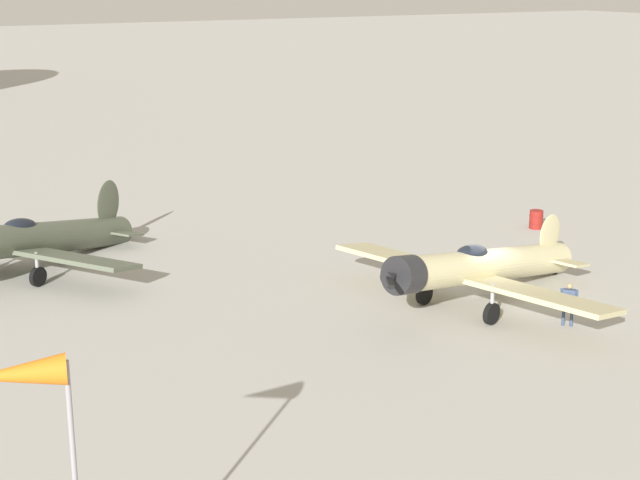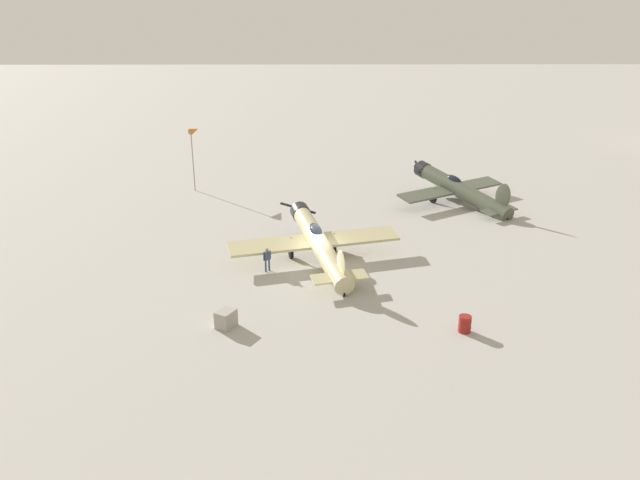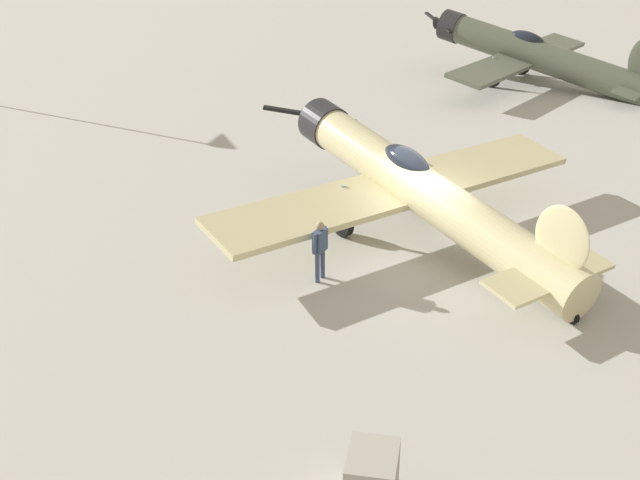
# 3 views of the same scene
# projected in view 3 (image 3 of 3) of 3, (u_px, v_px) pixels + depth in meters

# --- Properties ---
(ground_plane) EXTENTS (400.00, 400.00, 0.00)m
(ground_plane) POSITION_uv_depth(u_px,v_px,m) (427.00, 245.00, 21.48)
(ground_plane) COLOR #A8A59E
(airplane_foreground) EXTENTS (11.42, 11.74, 2.93)m
(airplane_foreground) POSITION_uv_depth(u_px,v_px,m) (417.00, 188.00, 21.24)
(airplane_foreground) COLOR beige
(airplane_foreground) RESTS_ON ground_plane
(airplane_mid_apron) EXTENTS (11.34, 10.47, 3.33)m
(airplane_mid_apron) POSITION_uv_depth(u_px,v_px,m) (537.00, 56.00, 36.47)
(airplane_mid_apron) COLOR #4C5442
(airplane_mid_apron) RESTS_ON ground_plane
(ground_crew_mechanic) EXTENTS (0.45, 0.47, 1.58)m
(ground_crew_mechanic) POSITION_uv_depth(u_px,v_px,m) (320.00, 245.00, 19.30)
(ground_crew_mechanic) COLOR #384766
(ground_crew_mechanic) RESTS_ON ground_plane
(equipment_crate) EXTENTS (1.29, 1.20, 0.94)m
(equipment_crate) POSITION_uv_depth(u_px,v_px,m) (372.00, 477.00, 12.69)
(equipment_crate) COLOR #9E998E
(equipment_crate) RESTS_ON ground_plane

